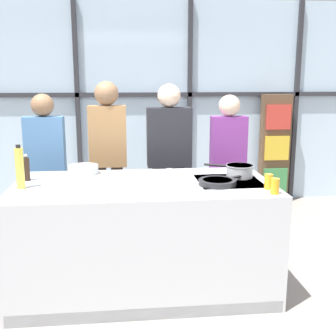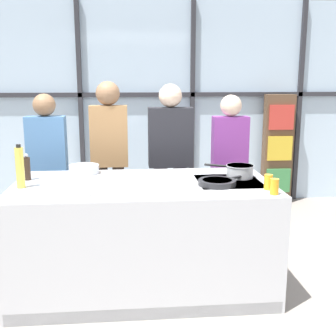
{
  "view_description": "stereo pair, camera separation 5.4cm",
  "coord_description": "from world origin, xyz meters",
  "px_view_note": "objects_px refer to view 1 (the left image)",
  "views": [
    {
      "loc": [
        -0.14,
        -3.35,
        1.77
      ],
      "look_at": [
        0.21,
        0.1,
        1.02
      ],
      "focal_mm": 45.0,
      "sensor_mm": 36.0,
      "label": 1
    },
    {
      "loc": [
        -0.09,
        -3.35,
        1.77
      ],
      "look_at": [
        0.21,
        0.1,
        1.02
      ],
      "focal_mm": 45.0,
      "sensor_mm": 36.0,
      "label": 2
    }
  ],
  "objects_px": {
    "spectator_far_left": "(46,161)",
    "mixing_bowl": "(83,169)",
    "white_plate": "(74,196)",
    "oil_bottle": "(20,168)",
    "saucepan": "(239,171)",
    "spectator_far_right": "(228,158)",
    "juice_glass_near": "(275,186)",
    "frying_pan": "(218,182)",
    "spectator_center_left": "(108,152)",
    "spectator_center_right": "(169,156)",
    "juice_glass_far": "(269,182)",
    "pepper_grinder": "(26,168)"
  },
  "relations": [
    {
      "from": "spectator_far_left",
      "to": "mixing_bowl",
      "type": "height_order",
      "value": "spectator_far_left"
    },
    {
      "from": "white_plate",
      "to": "oil_bottle",
      "type": "bearing_deg",
      "value": 147.25
    },
    {
      "from": "saucepan",
      "to": "white_plate",
      "type": "xyz_separation_m",
      "value": [
        -1.35,
        -0.48,
        -0.05
      ]
    },
    {
      "from": "spectator_far_right",
      "to": "juice_glass_near",
      "type": "height_order",
      "value": "spectator_far_right"
    },
    {
      "from": "white_plate",
      "to": "oil_bottle",
      "type": "height_order",
      "value": "oil_bottle"
    },
    {
      "from": "frying_pan",
      "to": "oil_bottle",
      "type": "relative_size",
      "value": 1.43
    },
    {
      "from": "oil_bottle",
      "to": "juice_glass_near",
      "type": "distance_m",
      "value": 1.95
    },
    {
      "from": "spectator_far_left",
      "to": "juice_glass_near",
      "type": "bearing_deg",
      "value": 143.55
    },
    {
      "from": "juice_glass_near",
      "to": "oil_bottle",
      "type": "bearing_deg",
      "value": 169.31
    },
    {
      "from": "spectator_far_right",
      "to": "saucepan",
      "type": "relative_size",
      "value": 3.93
    },
    {
      "from": "spectator_center_left",
      "to": "oil_bottle",
      "type": "relative_size",
      "value": 5.03
    },
    {
      "from": "spectator_center_right",
      "to": "juice_glass_far",
      "type": "xyz_separation_m",
      "value": [
        0.64,
        -1.27,
        0.01
      ]
    },
    {
      "from": "frying_pan",
      "to": "saucepan",
      "type": "relative_size",
      "value": 1.22
    },
    {
      "from": "spectator_center_right",
      "to": "juice_glass_far",
      "type": "distance_m",
      "value": 1.42
    },
    {
      "from": "spectator_far_left",
      "to": "spectator_far_right",
      "type": "xyz_separation_m",
      "value": [
        1.9,
        -0.0,
        -0.0
      ]
    },
    {
      "from": "frying_pan",
      "to": "white_plate",
      "type": "xyz_separation_m",
      "value": [
        -1.11,
        -0.23,
        -0.02
      ]
    },
    {
      "from": "spectator_center_right",
      "to": "juice_glass_near",
      "type": "distance_m",
      "value": 1.55
    },
    {
      "from": "spectator_far_right",
      "to": "pepper_grinder",
      "type": "relative_size",
      "value": 7.04
    },
    {
      "from": "mixing_bowl",
      "to": "juice_glass_far",
      "type": "xyz_separation_m",
      "value": [
        1.48,
        -0.69,
        0.02
      ]
    },
    {
      "from": "white_plate",
      "to": "mixing_bowl",
      "type": "height_order",
      "value": "mixing_bowl"
    },
    {
      "from": "frying_pan",
      "to": "white_plate",
      "type": "height_order",
      "value": "frying_pan"
    },
    {
      "from": "mixing_bowl",
      "to": "oil_bottle",
      "type": "bearing_deg",
      "value": -132.81
    },
    {
      "from": "spectator_center_right",
      "to": "juice_glass_near",
      "type": "relative_size",
      "value": 14.41
    },
    {
      "from": "saucepan",
      "to": "mixing_bowl",
      "type": "bearing_deg",
      "value": 168.55
    },
    {
      "from": "spectator_center_right",
      "to": "juice_glass_far",
      "type": "bearing_deg",
      "value": 116.75
    },
    {
      "from": "spectator_center_left",
      "to": "white_plate",
      "type": "height_order",
      "value": "spectator_center_left"
    },
    {
      "from": "frying_pan",
      "to": "mixing_bowl",
      "type": "distance_m",
      "value": 1.23
    },
    {
      "from": "oil_bottle",
      "to": "spectator_far_left",
      "type": "bearing_deg",
      "value": 89.69
    },
    {
      "from": "spectator_far_left",
      "to": "spectator_center_right",
      "type": "distance_m",
      "value": 1.27
    },
    {
      "from": "spectator_center_right",
      "to": "saucepan",
      "type": "height_order",
      "value": "spectator_center_right"
    },
    {
      "from": "spectator_far_right",
      "to": "pepper_grinder",
      "type": "distance_m",
      "value": 2.08
    },
    {
      "from": "pepper_grinder",
      "to": "spectator_far_left",
      "type": "bearing_deg",
      "value": 88.86
    },
    {
      "from": "oil_bottle",
      "to": "mixing_bowl",
      "type": "bearing_deg",
      "value": 47.19
    },
    {
      "from": "spectator_far_left",
      "to": "juice_glass_far",
      "type": "distance_m",
      "value": 2.29
    },
    {
      "from": "frying_pan",
      "to": "saucepan",
      "type": "xyz_separation_m",
      "value": [
        0.24,
        0.25,
        0.03
      ]
    },
    {
      "from": "pepper_grinder",
      "to": "spectator_center_right",
      "type": "bearing_deg",
      "value": 31.55
    },
    {
      "from": "frying_pan",
      "to": "spectator_far_left",
      "type": "bearing_deg",
      "value": 144.66
    },
    {
      "from": "spectator_far_right",
      "to": "juice_glass_near",
      "type": "bearing_deg",
      "value": 90.23
    },
    {
      "from": "white_plate",
      "to": "spectator_far_left",
      "type": "bearing_deg",
      "value": 108.09
    },
    {
      "from": "mixing_bowl",
      "to": "pepper_grinder",
      "type": "bearing_deg",
      "value": -154.6
    },
    {
      "from": "spectator_far_right",
      "to": "mixing_bowl",
      "type": "relative_size",
      "value": 5.94
    },
    {
      "from": "spectator_far_left",
      "to": "mixing_bowl",
      "type": "xyz_separation_m",
      "value": [
        0.43,
        -0.58,
        0.03
      ]
    },
    {
      "from": "saucepan",
      "to": "mixing_bowl",
      "type": "height_order",
      "value": "saucepan"
    },
    {
      "from": "spectator_center_left",
      "to": "oil_bottle",
      "type": "height_order",
      "value": "spectator_center_left"
    },
    {
      "from": "juice_glass_far",
      "to": "pepper_grinder",
      "type": "bearing_deg",
      "value": 165.96
    },
    {
      "from": "oil_bottle",
      "to": "spectator_far_right",
      "type": "bearing_deg",
      "value": 28.78
    },
    {
      "from": "saucepan",
      "to": "juice_glass_far",
      "type": "xyz_separation_m",
      "value": [
        0.12,
        -0.42,
        0.0
      ]
    },
    {
      "from": "spectator_far_left",
      "to": "saucepan",
      "type": "bearing_deg",
      "value": 154.58
    },
    {
      "from": "spectator_far_right",
      "to": "juice_glass_near",
      "type": "xyz_separation_m",
      "value": [
        0.01,
        -1.41,
        0.06
      ]
    },
    {
      "from": "frying_pan",
      "to": "juice_glass_near",
      "type": "xyz_separation_m",
      "value": [
        0.36,
        -0.31,
        0.04
      ]
    }
  ]
}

